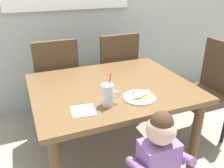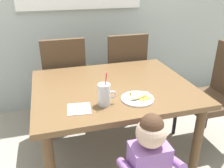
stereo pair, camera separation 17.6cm
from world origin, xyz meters
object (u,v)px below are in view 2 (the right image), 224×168
(dining_chair_right, at_px, (124,70))
(peeled_banana, at_px, (140,96))
(dining_table, at_px, (113,96))
(milk_cup, at_px, (104,96))
(paper_napkin, at_px, (79,109))
(toddler_standing, at_px, (149,162))
(dining_chair_far, at_px, (217,91))
(snack_plate, at_px, (138,99))
(dining_chair_left, at_px, (64,76))

(dining_chair_right, height_order, peeled_banana, dining_chair_right)
(dining_table, height_order, milk_cup, milk_cup)
(paper_napkin, bearing_deg, toddler_standing, -49.80)
(milk_cup, bearing_deg, toddler_standing, -68.86)
(peeled_banana, height_order, paper_napkin, peeled_banana)
(dining_chair_far, distance_m, snack_plate, 0.92)
(dining_chair_right, height_order, dining_chair_far, same)
(dining_chair_right, xyz_separation_m, peeled_banana, (-0.22, -0.98, 0.19))
(dining_table, xyz_separation_m, snack_plate, (0.10, -0.28, 0.10))
(dining_table, xyz_separation_m, toddler_standing, (0.01, -0.69, -0.09))
(dining_chair_right, distance_m, toddler_standing, 1.42)
(dining_chair_left, xyz_separation_m, toddler_standing, (0.34, -1.39, -0.02))
(dining_table, relative_size, dining_chair_right, 1.29)
(dining_table, xyz_separation_m, peeled_banana, (0.11, -0.28, 0.12))
(snack_plate, bearing_deg, dining_chair_right, 76.76)
(dining_chair_right, bearing_deg, dining_chair_left, -0.10)
(milk_cup, height_order, paper_napkin, milk_cup)
(milk_cup, distance_m, paper_napkin, 0.19)
(dining_table, bearing_deg, dining_chair_far, -2.32)
(toddler_standing, bearing_deg, dining_chair_far, 33.95)
(milk_cup, bearing_deg, dining_chair_right, 64.37)
(dining_table, distance_m, milk_cup, 0.35)
(dining_chair_left, relative_size, peeled_banana, 5.47)
(milk_cup, relative_size, paper_napkin, 1.66)
(dining_chair_far, bearing_deg, paper_napkin, -78.83)
(dining_table, height_order, snack_plate, snack_plate)
(dining_chair_right, bearing_deg, snack_plate, 76.76)
(milk_cup, relative_size, snack_plate, 1.08)
(dining_chair_left, bearing_deg, milk_cup, 100.65)
(dining_table, bearing_deg, dining_chair_right, 64.83)
(dining_chair_far, bearing_deg, dining_table, -92.32)
(dining_chair_far, distance_m, milk_cup, 1.17)
(dining_chair_right, distance_m, dining_chair_far, 0.98)
(peeled_banana, bearing_deg, dining_chair_left, 113.97)
(dining_table, height_order, paper_napkin, paper_napkin)
(toddler_standing, relative_size, milk_cup, 3.37)
(snack_plate, bearing_deg, paper_napkin, -177.46)
(snack_plate, bearing_deg, milk_cup, -178.67)
(milk_cup, xyz_separation_m, paper_napkin, (-0.17, -0.01, -0.06))
(dining_chair_left, bearing_deg, dining_table, 115.04)
(dining_chair_right, relative_size, snack_plate, 4.17)
(toddler_standing, distance_m, peeled_banana, 0.46)
(peeled_banana, bearing_deg, dining_table, 111.25)
(milk_cup, distance_m, snack_plate, 0.25)
(dining_chair_right, height_order, snack_plate, dining_chair_right)
(dining_chair_far, bearing_deg, dining_chair_right, -138.67)
(dining_chair_right, relative_size, peeled_banana, 5.47)
(dining_chair_far, xyz_separation_m, paper_napkin, (-1.29, -0.26, 0.17))
(dining_table, xyz_separation_m, paper_napkin, (-0.32, -0.29, 0.10))
(dining_chair_far, relative_size, milk_cup, 3.86)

